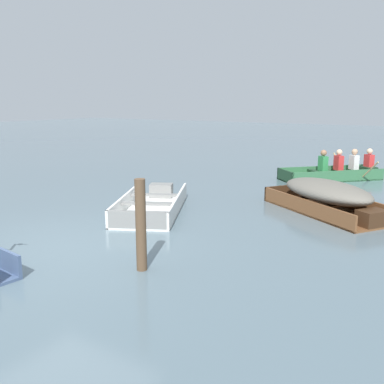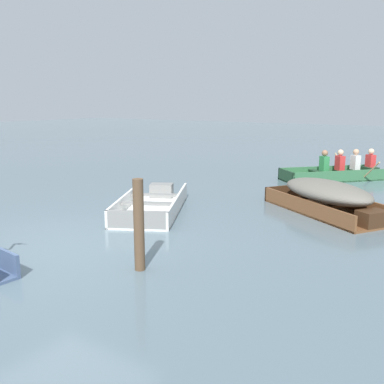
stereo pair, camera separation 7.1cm
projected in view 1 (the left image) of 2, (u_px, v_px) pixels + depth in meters
ground_plane at (53, 251)px, 6.78m from camera, size 80.00×80.00×0.00m
skiff_white_near_moored at (153, 204)px, 9.30m from camera, size 2.36×3.06×0.37m
skiff_wooden_brown_mid_moored at (327, 195)px, 9.03m from camera, size 3.05×2.54×0.68m
rowboat_green_with_crew at (337, 171)px, 12.92m from camera, size 2.76×2.88×0.91m
mooring_post at (141, 225)px, 5.88m from camera, size 0.15×0.15×1.30m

